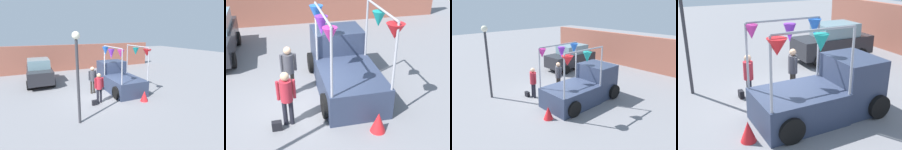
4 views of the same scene
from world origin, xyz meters
TOP-DOWN VIEW (x-y plane):
  - ground_plane at (0.00, 0.00)m, footprint 60.00×60.00m
  - vendor_truck at (1.34, 0.92)m, footprint 2.30×4.05m
  - person_customer at (-0.72, -0.94)m, footprint 0.53×0.34m
  - person_vendor at (-0.54, 0.69)m, footprint 0.53×0.34m
  - handbag at (-1.07, -1.14)m, footprint 0.28×0.16m
  - brick_boundary_wall at (0.00, 8.47)m, footprint 18.00×0.36m
  - folded_kite_bundle_crimson at (1.69, -1.82)m, footprint 0.62×0.62m

SIDE VIEW (x-z plane):
  - ground_plane at x=0.00m, z-range 0.00..0.00m
  - handbag at x=-1.07m, z-range 0.00..0.28m
  - folded_kite_bundle_crimson at x=1.69m, z-range 0.00..0.60m
  - vendor_truck at x=1.34m, z-range -0.67..2.34m
  - person_customer at x=-0.72m, z-range 0.18..1.87m
  - person_vendor at x=-0.54m, z-range 0.19..1.92m
  - brick_boundary_wall at x=0.00m, z-range 0.00..2.60m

